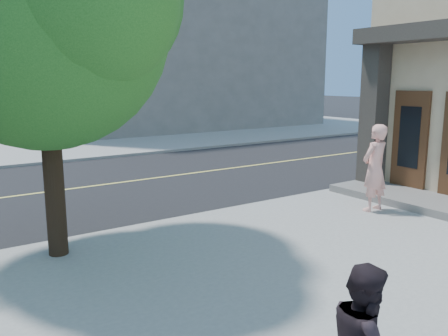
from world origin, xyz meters
TOP-DOWN VIEW (x-y plane):
  - sidewalk_ne at (13.50, 21.50)m, footprint 29.00×25.00m
  - filler_ne at (14.00, 22.00)m, footprint 18.00×16.00m
  - man_on_phone at (7.80, -2.09)m, footprint 0.76×0.52m

SIDE VIEW (x-z plane):
  - sidewalk_ne at x=13.50m, z-range 0.00..0.12m
  - man_on_phone at x=7.80m, z-range 0.12..2.12m
  - filler_ne at x=14.00m, z-range 0.12..14.12m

